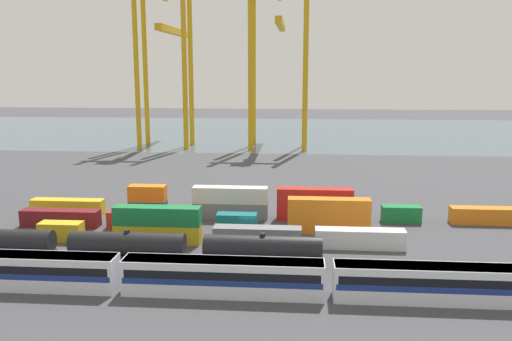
% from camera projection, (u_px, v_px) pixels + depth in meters
% --- Properties ---
extents(ground_plane, '(420.00, 420.00, 0.00)m').
position_uv_depth(ground_plane, '(265.00, 178.00, 119.92)').
color(ground_plane, '#424247').
extents(harbour_water, '(400.00, 110.00, 0.01)m').
position_uv_depth(harbour_water, '(280.00, 132.00, 208.21)').
color(harbour_water, '#475B6B').
rests_on(harbour_water, ground_plane).
extents(passenger_train, '(66.76, 3.14, 3.90)m').
position_uv_depth(passenger_train, '(223.00, 275.00, 57.93)').
color(passenger_train, silver).
rests_on(passenger_train, ground_plane).
extents(freight_tank_row, '(48.37, 2.81, 4.27)m').
position_uv_depth(freight_tank_row, '(128.00, 247.00, 67.51)').
color(freight_tank_row, '#232326').
rests_on(freight_tank_row, ground_plane).
extents(shipping_container_0, '(6.04, 2.44, 2.60)m').
position_uv_depth(shipping_container_0, '(61.00, 231.00, 76.53)').
color(shipping_container_0, gold).
rests_on(shipping_container_0, ground_plane).
extents(shipping_container_1, '(12.10, 2.44, 2.60)m').
position_uv_depth(shipping_container_1, '(158.00, 234.00, 75.42)').
color(shipping_container_1, gold).
rests_on(shipping_container_1, ground_plane).
extents(shipping_container_2, '(12.10, 2.44, 2.60)m').
position_uv_depth(shipping_container_2, '(157.00, 216.00, 74.94)').
color(shipping_container_2, '#197538').
rests_on(shipping_container_2, shipping_container_1).
extents(shipping_container_3, '(12.10, 2.44, 2.60)m').
position_uv_depth(shipping_container_3, '(257.00, 236.00, 74.32)').
color(shipping_container_3, slate).
rests_on(shipping_container_3, ground_plane).
extents(shipping_container_4, '(12.10, 2.44, 2.60)m').
position_uv_depth(shipping_container_4, '(360.00, 239.00, 73.22)').
color(shipping_container_4, silver).
rests_on(shipping_container_4, ground_plane).
extents(shipping_container_5, '(12.10, 2.44, 2.60)m').
position_uv_depth(shipping_container_5, '(61.00, 218.00, 83.29)').
color(shipping_container_5, maroon).
rests_on(shipping_container_5, ground_plane).
extents(shipping_container_6, '(12.10, 2.44, 2.60)m').
position_uv_depth(shipping_container_6, '(148.00, 220.00, 82.21)').
color(shipping_container_6, '#AD211C').
rests_on(shipping_container_6, ground_plane).
extents(shipping_container_7, '(6.04, 2.44, 2.60)m').
position_uv_depth(shipping_container_7, '(237.00, 222.00, 81.13)').
color(shipping_container_7, '#146066').
rests_on(shipping_container_7, ground_plane).
extents(shipping_container_8, '(12.10, 2.44, 2.60)m').
position_uv_depth(shipping_container_8, '(329.00, 224.00, 80.04)').
color(shipping_container_8, orange).
rests_on(shipping_container_8, ground_plane).
extents(shipping_container_9, '(12.10, 2.44, 2.60)m').
position_uv_depth(shipping_container_9, '(329.00, 207.00, 79.56)').
color(shipping_container_9, orange).
rests_on(shipping_container_9, shipping_container_8).
extents(shipping_container_10, '(12.10, 2.44, 2.60)m').
position_uv_depth(shipping_container_10, '(68.00, 207.00, 89.95)').
color(shipping_container_10, gold).
rests_on(shipping_container_10, ground_plane).
extents(shipping_container_11, '(6.04, 2.44, 2.60)m').
position_uv_depth(shipping_container_11, '(148.00, 209.00, 88.87)').
color(shipping_container_11, '#1C4299').
rests_on(shipping_container_11, ground_plane).
extents(shipping_container_12, '(6.04, 2.44, 2.60)m').
position_uv_depth(shipping_container_12, '(148.00, 193.00, 88.39)').
color(shipping_container_12, orange).
rests_on(shipping_container_12, shipping_container_11).
extents(shipping_container_13, '(12.10, 2.44, 2.60)m').
position_uv_depth(shipping_container_13, '(230.00, 210.00, 87.79)').
color(shipping_container_13, slate).
rests_on(shipping_container_13, ground_plane).
extents(shipping_container_14, '(12.10, 2.44, 2.60)m').
position_uv_depth(shipping_container_14, '(230.00, 195.00, 87.31)').
color(shipping_container_14, silver).
rests_on(shipping_container_14, shipping_container_13).
extents(shipping_container_15, '(12.10, 2.44, 2.60)m').
position_uv_depth(shipping_container_15, '(315.00, 212.00, 86.71)').
color(shipping_container_15, '#AD211C').
rests_on(shipping_container_15, ground_plane).
extents(shipping_container_16, '(12.10, 2.44, 2.60)m').
position_uv_depth(shipping_container_16, '(315.00, 196.00, 86.23)').
color(shipping_container_16, '#AD211C').
rests_on(shipping_container_16, shipping_container_15).
extents(shipping_container_17, '(6.04, 2.44, 2.60)m').
position_uv_depth(shipping_container_17, '(401.00, 214.00, 85.63)').
color(shipping_container_17, '#197538').
rests_on(shipping_container_17, ground_plane).
extents(shipping_container_18, '(12.10, 2.44, 2.60)m').
position_uv_depth(shipping_container_18, '(490.00, 216.00, 84.56)').
color(shipping_container_18, orange).
rests_on(shipping_container_18, ground_plane).
extents(gantry_crane_west, '(16.07, 40.65, 50.66)m').
position_uv_depth(gantry_crane_west, '(166.00, 47.00, 166.49)').
color(gantry_crane_west, gold).
rests_on(gantry_crane_west, ground_plane).
extents(gantry_crane_central, '(17.62, 37.54, 50.55)m').
position_uv_depth(gantry_crane_central, '(279.00, 46.00, 163.22)').
color(gantry_crane_central, gold).
rests_on(gantry_crane_central, ground_plane).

